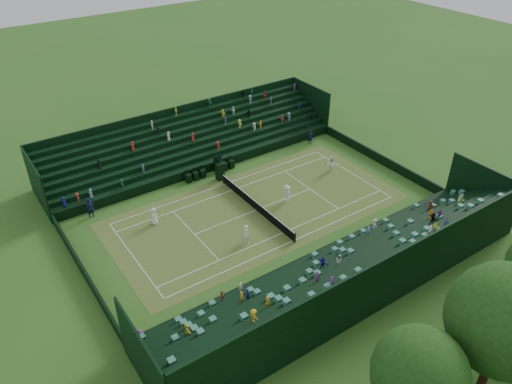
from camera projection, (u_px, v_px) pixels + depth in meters
ground at (256, 210)px, 45.76m from camera, size 160.00×160.00×0.00m
court_surface at (256, 210)px, 45.76m from camera, size 12.97×26.77×0.01m
perimeter_wall_north at (379, 158)px, 53.03m from camera, size 17.17×0.20×1.00m
perimeter_wall_south at (84, 273)px, 37.95m from camera, size 17.17×0.20×1.00m
perimeter_wall_east at (316, 256)px, 39.62m from camera, size 0.20×31.77×1.00m
perimeter_wall_west at (209, 167)px, 51.36m from camera, size 0.20×31.77×1.00m
north_grandstand at (355, 275)px, 36.16m from camera, size 6.60×32.00×4.90m
south_grandstand at (190, 143)px, 53.69m from camera, size 6.60×32.00×4.90m
tennis_net at (256, 206)px, 45.48m from camera, size 11.67×0.10×1.06m
umpire_chair at (220, 169)px, 49.69m from camera, size 0.91×0.91×2.86m
courtside_chairs at (210, 171)px, 50.85m from camera, size 0.58×5.55×1.26m
player_near_west at (154, 216)px, 43.56m from camera, size 0.92×0.72×1.67m
player_near_east at (246, 234)px, 41.32m from camera, size 0.73×0.55×1.81m
player_far_west at (330, 164)px, 51.12m from camera, size 1.05×0.95×1.77m
player_far_east at (286, 194)px, 46.49m from camera, size 1.21×0.76×1.79m
line_judge_north at (310, 137)px, 56.41m from camera, size 0.54×0.70×1.70m
line_judge_south at (90, 208)px, 44.37m from camera, size 0.63×0.81×1.96m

